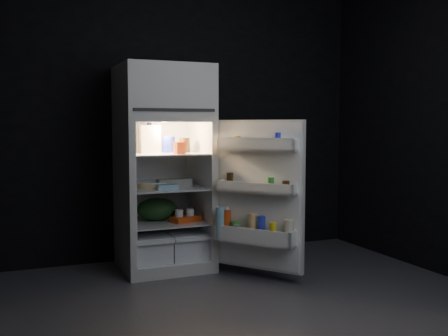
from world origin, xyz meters
name	(u,v)px	position (x,y,z in m)	size (l,w,h in m)	color
floor	(235,314)	(0.00, 0.00, 0.00)	(4.00, 3.40, 0.00)	#48484D
wall_back	(163,116)	(0.00, 1.70, 1.35)	(4.00, 0.00, 2.70)	black
wall_front	(430,102)	(0.00, -1.70, 1.35)	(4.00, 0.00, 2.70)	black
refrigerator	(163,161)	(-0.11, 1.32, 0.96)	(0.76, 0.71, 1.78)	silver
fridge_door	(258,197)	(0.49, 0.65, 0.69)	(0.59, 0.69, 1.22)	silver
milk_jug	(149,139)	(-0.22, 1.35, 1.15)	(0.17, 0.17, 0.24)	white
mayo_jar	(168,145)	(-0.06, 1.32, 1.10)	(0.12, 0.12, 0.14)	#202EAF
jam_jar	(185,145)	(0.08, 1.29, 1.09)	(0.10, 0.10, 0.13)	black
amber_bottle	(130,140)	(-0.39, 1.39, 1.14)	(0.09, 0.09, 0.22)	#C04F1E
small_carton	(180,148)	(-0.03, 1.08, 1.08)	(0.08, 0.06, 0.10)	#D94C19
egg_carton	(174,183)	(-0.03, 1.25, 0.76)	(0.30, 0.11, 0.07)	gray
pie	(153,185)	(-0.21, 1.33, 0.75)	(0.33, 0.33, 0.04)	tan
flat_package	(167,187)	(-0.13, 1.12, 0.75)	(0.17, 0.09, 0.04)	#7CACC0
wrapped_pkg	(182,182)	(0.09, 1.41, 0.75)	(0.13, 0.11, 0.05)	beige
produce_bag	(157,209)	(-0.17, 1.34, 0.52)	(0.36, 0.31, 0.20)	#193815
yogurt_tray	(186,219)	(0.05, 1.17, 0.45)	(0.26, 0.14, 0.05)	#CB4111
small_can_red	(174,213)	(0.01, 1.40, 0.47)	(0.06, 0.06, 0.09)	#CB4111
small_can_silver	(191,212)	(0.17, 1.39, 0.47)	(0.07, 0.07, 0.09)	silver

